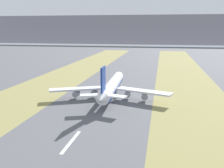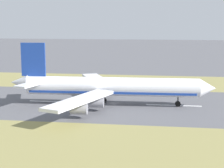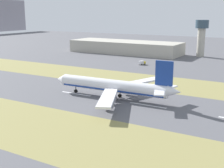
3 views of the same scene
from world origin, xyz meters
name	(u,v)px [view 2 (image 2 of 3)]	position (x,y,z in m)	size (l,w,h in m)	color
ground_plane	(113,103)	(0.00, 0.00, 0.00)	(800.00, 800.00, 0.00)	#56565B
grass_median_west	(127,82)	(-45.00, 0.00, 0.00)	(40.00, 600.00, 0.01)	olive
grass_median_east	(84,149)	(45.00, 0.00, 0.00)	(40.00, 600.00, 0.01)	olive
centreline_dash_mid	(55,102)	(0.00, -19.89, 0.01)	(1.20, 18.00, 0.01)	silver
centreline_dash_far	(174,105)	(0.00, 20.11, 0.01)	(1.20, 18.00, 0.01)	silver
airplane_main_jet	(106,87)	(2.45, -1.80, 6.02)	(64.09, 67.16, 20.20)	white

